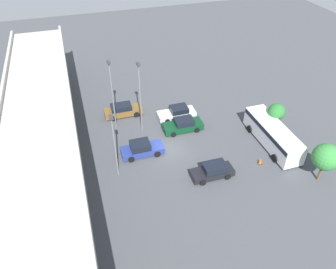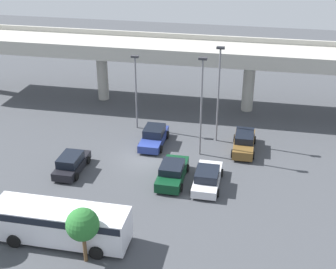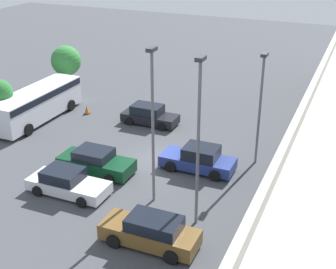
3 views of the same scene
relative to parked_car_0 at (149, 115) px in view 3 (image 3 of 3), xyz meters
The scene contains 12 objects.
ground_plane 6.38m from the parked_car_0, 30.77° to the left, with size 103.23×103.23×0.00m, color #424449.
parked_car_0 is the anchor object (origin of this frame).
parked_car_1 8.25m from the parked_car_0, 47.84° to the left, with size 2.14×4.72×1.63m.
parked_car_2 8.39m from the parked_car_0, ahead, with size 2.16×4.82×1.54m.
parked_car_3 11.21m from the parked_car_0, ahead, with size 2.17×4.83×1.48m.
parked_car_4 15.20m from the parked_car_0, 25.78° to the left, with size 2.01×4.87×1.60m.
shuttle_bus 8.99m from the parked_car_0, 71.83° to the right, with size 8.92×2.75×2.49m.
lamp_post_near_aisle 14.34m from the parked_car_0, 35.83° to the left, with size 0.70×0.35×8.95m.
lamp_post_mid_lot 11.96m from the parked_car_0, 26.79° to the left, with size 0.70×0.35×8.82m.
lamp_post_by_overpass 10.38m from the parked_car_0, 71.41° to the left, with size 0.70×0.35×7.33m.
tree_front_left 10.93m from the parked_car_0, 110.11° to the right, with size 2.70×2.70×4.40m.
traffic_cone 5.64m from the parked_car_0, 88.21° to the right, with size 0.44×0.44×0.70m.
Camera 3 is at (25.03, 11.53, 14.40)m, focal length 50.00 mm.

